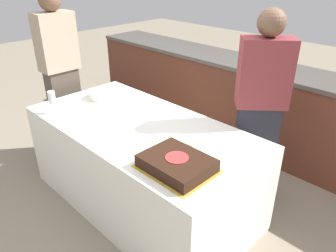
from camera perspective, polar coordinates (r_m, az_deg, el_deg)
The scene contains 10 objects.
ground_plane at distance 2.95m, azimuth -4.33°, elevation -12.85°, with size 14.00×14.00×0.00m, color gray.
back_counter at distance 3.75m, azimuth 13.61°, elevation 3.92°, with size 4.40×0.58×0.92m.
dining_table at distance 2.72m, azimuth -4.60°, elevation -6.81°, with size 1.91×0.96×0.75m.
cake at distance 1.99m, azimuth 1.54°, elevation -6.53°, with size 0.45×0.36×0.08m.
plate_stack at distance 3.07m, azimuth -11.43°, elevation 5.45°, with size 0.24×0.24×0.07m.
wine_glass at distance 2.84m, azimuth -19.58°, elevation 4.54°, with size 0.07×0.07×0.19m.
side_plate_near_cake at distance 2.19m, azimuth 7.98°, elevation -4.62°, with size 0.18×0.18×0.00m.
side_plate_right_edge at distance 2.31m, azimuth 5.24°, elevation -2.53°, with size 0.18×0.18×0.00m.
person_cutting_cake at distance 2.64m, azimuth 15.60°, elevation 2.42°, with size 0.42×0.40×1.60m.
person_seated_left at distance 3.41m, azimuth -18.10°, elevation 8.36°, with size 0.20×0.35×1.67m.
Camera 1 is at (1.74, -1.44, 1.89)m, focal length 35.00 mm.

